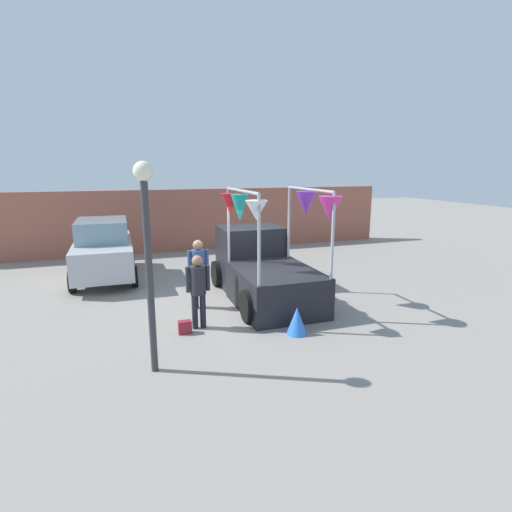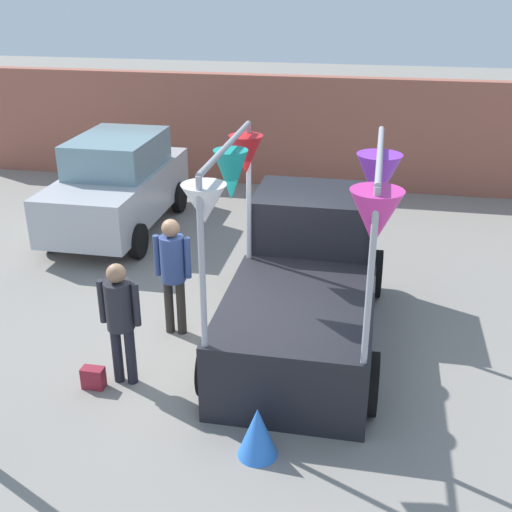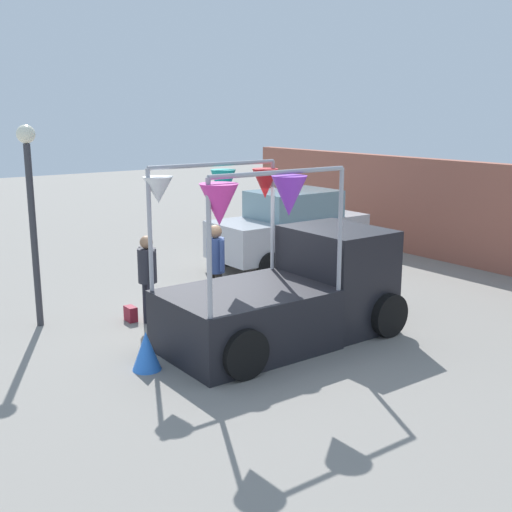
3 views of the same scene
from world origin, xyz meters
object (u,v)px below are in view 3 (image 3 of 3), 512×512
(person_vendor, at_px, (216,261))
(vendor_truck, at_px, (294,288))
(folded_kite_bundle_azure, at_px, (146,351))
(street_lamp, at_px, (31,196))
(parked_car, at_px, (290,228))
(person_customer, at_px, (147,271))
(handbag, at_px, (131,314))

(person_vendor, bearing_deg, vendor_truck, 12.36)
(folded_kite_bundle_azure, bearing_deg, person_vendor, 125.41)
(person_vendor, bearing_deg, street_lamp, -115.00)
(vendor_truck, distance_m, folded_kite_bundle_azure, 2.78)
(person_vendor, xyz_separation_m, folded_kite_bundle_azure, (1.64, -2.31, -0.76))
(person_vendor, relative_size, street_lamp, 0.49)
(parked_car, relative_size, folded_kite_bundle_azure, 6.67)
(parked_car, height_order, person_vendor, parked_car)
(vendor_truck, distance_m, person_customer, 2.69)
(parked_car, bearing_deg, person_vendor, -57.93)
(street_lamp, relative_size, folded_kite_bundle_azure, 5.98)
(vendor_truck, bearing_deg, handbag, -142.13)
(person_vendor, relative_size, handbag, 6.24)
(vendor_truck, relative_size, person_vendor, 2.36)
(person_customer, distance_m, street_lamp, 2.41)
(parked_car, xyz_separation_m, handbag, (1.72, -5.21, -0.80))
(handbag, relative_size, street_lamp, 0.08)
(person_customer, bearing_deg, handbag, -150.26)
(person_customer, bearing_deg, folded_kite_bundle_azure, -28.07)
(handbag, bearing_deg, person_vendor, 67.80)
(person_customer, height_order, folded_kite_bundle_azure, person_customer)
(person_customer, bearing_deg, vendor_truck, 39.08)
(person_customer, xyz_separation_m, folded_kite_bundle_azure, (1.90, -1.01, -0.69))
(parked_car, distance_m, handbag, 5.55)
(street_lamp, bearing_deg, person_vendor, 65.00)
(vendor_truck, bearing_deg, person_customer, -140.92)
(vendor_truck, distance_m, street_lamp, 4.85)
(vendor_truck, height_order, folded_kite_bundle_azure, vendor_truck)
(person_customer, height_order, person_vendor, person_vendor)
(street_lamp, height_order, folded_kite_bundle_azure, street_lamp)
(vendor_truck, height_order, person_customer, vendor_truck)
(street_lamp, bearing_deg, vendor_truck, 46.19)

